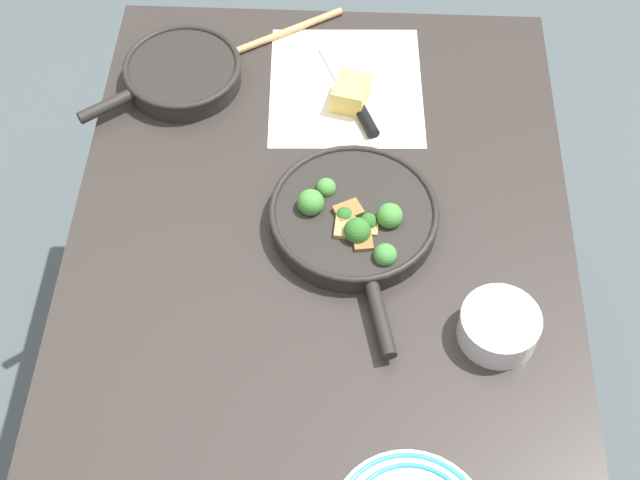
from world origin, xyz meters
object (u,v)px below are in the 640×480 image
(skillet_broccoli, at_px, (354,218))
(grater_knife, at_px, (356,102))
(prep_bowl_steel, at_px, (499,327))
(cheese_block, at_px, (351,93))
(wooden_spoon, at_px, (237,51))
(skillet_eggs, at_px, (182,73))

(skillet_broccoli, distance_m, grater_knife, 0.29)
(grater_knife, relative_size, prep_bowl_steel, 1.95)
(cheese_block, bearing_deg, skillet_broccoli, 2.43)
(wooden_spoon, distance_m, cheese_block, 0.27)
(wooden_spoon, xyz_separation_m, grater_knife, (0.13, 0.25, 0.00))
(wooden_spoon, bearing_deg, grater_knife, 119.22)
(cheese_block, bearing_deg, prep_bowl_steel, 26.12)
(skillet_broccoli, xyz_separation_m, skillet_eggs, (-0.34, -0.35, -0.00))
(skillet_broccoli, distance_m, cheese_block, 0.30)
(skillet_broccoli, relative_size, grater_knife, 1.68)
(skillet_broccoli, distance_m, skillet_eggs, 0.49)
(skillet_eggs, bearing_deg, prep_bowl_steel, 99.35)
(grater_knife, xyz_separation_m, cheese_block, (-0.01, -0.01, 0.02))
(skillet_broccoli, xyz_separation_m, wooden_spoon, (-0.43, -0.25, -0.02))
(grater_knife, bearing_deg, prep_bowl_steel, -177.46)
(skillet_eggs, xyz_separation_m, grater_knife, (0.05, 0.35, -0.02))
(wooden_spoon, bearing_deg, cheese_block, 119.56)
(skillet_eggs, xyz_separation_m, cheese_block, (0.04, 0.34, 0.00))
(prep_bowl_steel, bearing_deg, skillet_eggs, -133.22)
(skillet_eggs, height_order, prep_bowl_steel, prep_bowl_steel)
(skillet_eggs, distance_m, wooden_spoon, 0.13)
(skillet_broccoli, distance_m, wooden_spoon, 0.49)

